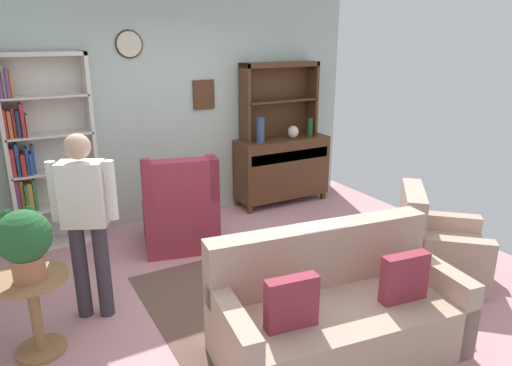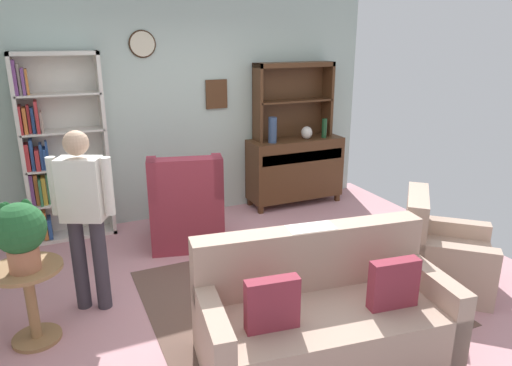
# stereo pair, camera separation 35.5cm
# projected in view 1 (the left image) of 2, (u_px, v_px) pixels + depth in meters

# --- Properties ---
(ground_plane) EXTENTS (5.40, 4.60, 0.02)m
(ground_plane) POSITION_uv_depth(u_px,v_px,m) (257.00, 287.00, 4.43)
(ground_plane) COLOR #C68C93
(wall_back) EXTENTS (5.00, 0.09, 2.80)m
(wall_back) POSITION_uv_depth(u_px,v_px,m) (172.00, 108.00, 5.76)
(wall_back) COLOR #ADC1B7
(wall_back) RESTS_ON ground_plane
(area_rug) EXTENTS (2.46, 2.08, 0.01)m
(area_rug) POSITION_uv_depth(u_px,v_px,m) (292.00, 295.00, 4.26)
(area_rug) COLOR brown
(area_rug) RESTS_ON ground_plane
(bookshelf) EXTENTS (0.90, 0.30, 2.10)m
(bookshelf) POSITION_uv_depth(u_px,v_px,m) (44.00, 156.00, 5.01)
(bookshelf) COLOR silver
(bookshelf) RESTS_ON ground_plane
(sideboard) EXTENTS (1.30, 0.45, 0.92)m
(sideboard) POSITION_uv_depth(u_px,v_px,m) (282.00, 167.00, 6.48)
(sideboard) COLOR #4C2D19
(sideboard) RESTS_ON ground_plane
(sideboard_hutch) EXTENTS (1.10, 0.26, 1.00)m
(sideboard_hutch) POSITION_uv_depth(u_px,v_px,m) (279.00, 90.00, 6.25)
(sideboard_hutch) COLOR #4C2D19
(sideboard_hutch) RESTS_ON sideboard
(vase_tall) EXTENTS (0.11, 0.11, 0.33)m
(vase_tall) POSITION_uv_depth(u_px,v_px,m) (260.00, 130.00, 6.06)
(vase_tall) COLOR #33476B
(vase_tall) RESTS_ON sideboard
(vase_round) EXTENTS (0.15, 0.15, 0.17)m
(vase_round) POSITION_uv_depth(u_px,v_px,m) (293.00, 132.00, 6.34)
(vase_round) COLOR beige
(vase_round) RESTS_ON sideboard
(bottle_wine) EXTENTS (0.07, 0.07, 0.26)m
(bottle_wine) POSITION_uv_depth(u_px,v_px,m) (310.00, 127.00, 6.43)
(bottle_wine) COLOR #194223
(bottle_wine) RESTS_ON sideboard
(couch_floral) EXTENTS (1.90, 1.08, 0.90)m
(couch_floral) POSITION_uv_depth(u_px,v_px,m) (335.00, 313.00, 3.45)
(couch_floral) COLOR tan
(couch_floral) RESTS_ON ground_plane
(armchair_floral) EXTENTS (1.08, 1.08, 0.88)m
(armchair_floral) POSITION_uv_depth(u_px,v_px,m) (436.00, 250.00, 4.50)
(armchair_floral) COLOR tan
(armchair_floral) RESTS_ON ground_plane
(wingback_chair) EXTENTS (0.95, 0.96, 1.05)m
(wingback_chair) POSITION_uv_depth(u_px,v_px,m) (180.00, 214.00, 5.14)
(wingback_chair) COLOR maroon
(wingback_chair) RESTS_ON ground_plane
(plant_stand) EXTENTS (0.52, 0.52, 0.63)m
(plant_stand) POSITION_uv_depth(u_px,v_px,m) (34.00, 306.00, 3.39)
(plant_stand) COLOR #997047
(plant_stand) RESTS_ON ground_plane
(potted_plant_large) EXTENTS (0.37, 0.37, 0.51)m
(potted_plant_large) POSITION_uv_depth(u_px,v_px,m) (24.00, 240.00, 3.20)
(potted_plant_large) COLOR #AD6B4C
(potted_plant_large) RESTS_ON plant_stand
(person_reading) EXTENTS (0.50, 0.33, 1.56)m
(person_reading) POSITION_uv_depth(u_px,v_px,m) (85.00, 215.00, 3.70)
(person_reading) COLOR #38333D
(person_reading) RESTS_ON ground_plane
(coffee_table) EXTENTS (0.80, 0.50, 0.42)m
(coffee_table) POSITION_uv_depth(u_px,v_px,m) (274.00, 263.00, 4.10)
(coffee_table) COLOR #4C2D19
(coffee_table) RESTS_ON ground_plane
(book_stack) EXTENTS (0.16, 0.12, 0.05)m
(book_stack) POSITION_uv_depth(u_px,v_px,m) (269.00, 252.00, 4.12)
(book_stack) COLOR #337247
(book_stack) RESTS_ON coffee_table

